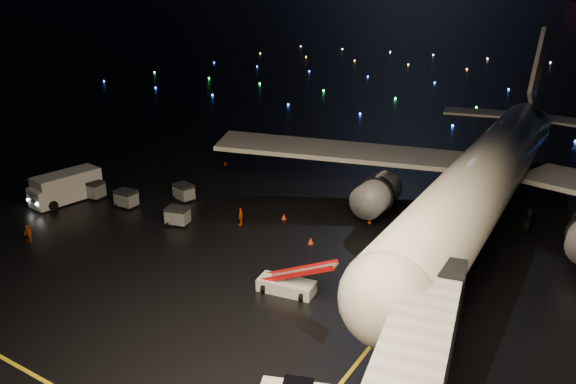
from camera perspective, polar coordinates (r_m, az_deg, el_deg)
name	(u,v)px	position (r m, az deg, el deg)	size (l,w,h in m)	color
lane_centre	(434,267)	(46.39, 14.61, -7.40)	(0.25, 80.00, 0.02)	gold
lane_cross	(16,365)	(38.19, -25.89, -15.56)	(60.00, 0.25, 0.02)	gold
airliner	(497,135)	(55.30, 20.44, 5.47)	(56.95, 54.11, 16.14)	silver
belt_loader	(286,274)	(40.92, -0.16, -8.30)	(6.13, 1.67, 2.97)	silver
service_truck	(67,187)	(61.96, -21.50, 0.52)	(2.63, 8.33, 3.07)	silver
crew_b	(28,234)	(53.74, -24.89, -3.85)	(0.76, 0.59, 1.57)	#E74F00
crew_c	(241,217)	(52.24, -4.82, -2.50)	(0.99, 0.41, 1.69)	#E74F00
safety_cone_0	(311,241)	(48.68, 2.33, -4.97)	(0.49, 0.49, 0.56)	#ED3A10
safety_cone_1	(370,221)	(53.30, 8.29, -2.90)	(0.40, 0.40, 0.45)	#ED3A10
safety_cone_2	(284,216)	(53.55, -0.43, -2.49)	(0.49, 0.49, 0.55)	#ED3A10
safety_cone_3	(225,163)	(70.06, -6.40, 2.95)	(0.39, 0.39, 0.44)	#ED3A10
taxiway_lights	(515,85)	(134.42, 22.03, 10.05)	(164.00, 92.00, 0.36)	black
baggage_cart_0	(184,192)	(59.02, -10.54, -0.01)	(2.03, 1.42, 1.73)	gray
baggage_cart_1	(178,216)	(53.15, -11.15, -2.40)	(2.03, 1.42, 1.72)	gray
baggage_cart_2	(126,199)	(58.57, -16.11, -0.64)	(2.06, 1.44, 1.75)	gray
baggage_cart_3	(93,190)	(62.00, -19.20, 0.24)	(2.19, 1.53, 1.86)	gray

